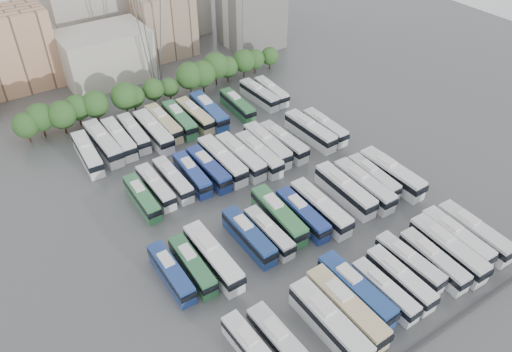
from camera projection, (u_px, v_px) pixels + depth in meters
ground at (270, 204)px, 85.21m from camera, size 220.00×220.00×0.00m
parapet at (418, 345)px, 63.37m from camera, size 56.00×0.50×0.50m
tree_line at (157, 86)px, 109.72m from camera, size 63.59×7.81×8.02m
city_buildings at (82, 33)px, 124.36m from camera, size 102.00×35.00×20.00m
electricity_pylon at (147, 8)px, 107.46m from camera, size 9.00×6.91×33.83m
bus_r0_s1 at (254, 351)px, 61.10m from camera, size 2.92×11.35×3.53m
bus_r0_s2 at (283, 345)px, 61.53m from camera, size 3.16×12.39×3.86m
bus_r0_s4 at (330, 323)px, 63.84m from camera, size 3.14×13.70×4.29m
bus_r0_s5 at (346, 308)px, 65.66m from camera, size 3.21×13.72×4.29m
bus_r0_s6 at (356, 290)px, 68.13m from camera, size 3.21×13.21×4.12m
bus_r0_s7 at (384, 291)px, 68.42m from camera, size 2.66×11.13×3.48m
bus_r0_s8 at (400, 279)px, 69.98m from camera, size 2.59×11.62×3.64m
bus_r0_s9 at (409, 262)px, 72.40m from camera, size 2.94×11.59×3.61m
bus_r0_s10 at (433, 260)px, 72.67m from camera, size 3.02×11.90×3.71m
bus_r0_s11 at (448, 249)px, 74.12m from camera, size 3.34×13.41×4.18m
bus_r0_s12 at (456, 238)px, 76.15m from camera, size 3.10×12.51×3.90m
bus_r0_s13 at (474, 232)px, 77.01m from camera, size 3.06×12.94×4.04m
bus_r1_s0 at (171, 273)px, 70.92m from camera, size 2.46×11.26×3.53m
bus_r1_s1 at (192, 265)px, 71.99m from camera, size 2.70×11.43×3.57m
bus_r1_s2 at (213, 257)px, 72.85m from camera, size 3.03×13.41×4.20m
bus_r1_s4 at (249, 236)px, 76.53m from camera, size 2.70×12.11×3.79m
bus_r1_s5 at (269, 232)px, 77.41m from camera, size 2.51×10.95×3.43m
bus_r1_s6 at (279, 215)px, 80.01m from camera, size 3.43×13.17×4.10m
bus_r1_s7 at (302, 214)px, 80.49m from camera, size 2.79×11.94×3.73m
bus_r1_s8 at (320, 208)px, 81.48m from camera, size 2.89×13.12×4.11m
bus_r1_s10 at (345, 190)px, 85.02m from camera, size 3.13×13.31×4.16m
bus_r1_s11 at (364, 185)px, 86.00m from camera, size 3.03×13.25×4.15m
bus_r1_s12 at (373, 177)px, 88.28m from camera, size 3.04×11.69×3.64m
bus_r1_s13 at (392, 173)px, 88.58m from camera, size 3.17×13.67×4.28m
bus_r2_s1 at (142, 198)px, 83.91m from camera, size 2.57×11.23×3.51m
bus_r2_s2 at (156, 187)px, 86.17m from camera, size 2.64×11.41×3.57m
bus_r2_s3 at (173, 179)px, 87.71m from camera, size 2.61×11.58×3.63m
bus_r2_s4 at (192, 174)px, 88.94m from camera, size 3.01×11.66×3.63m
bus_r2_s5 at (209, 169)px, 90.04m from camera, size 2.89×12.31×3.85m
bus_r2_s6 at (222, 160)px, 91.70m from camera, size 3.05×13.64×4.27m
bus_r2_s7 at (240, 156)px, 92.76m from camera, size 3.24×13.37×4.17m
bus_r2_s8 at (259, 154)px, 93.43m from camera, size 2.80×12.77×4.01m
bus_r2_s9 at (267, 145)px, 95.71m from camera, size 3.21×13.27×4.14m
bus_r2_s10 at (283, 142)px, 96.79m from camera, size 3.31×12.63×3.93m
bus_r2_s12 at (310, 131)px, 99.73m from camera, size 3.39×13.24×4.12m
bus_r2_s13 at (325, 127)px, 101.26m from camera, size 2.58×11.81×3.70m
bus_r3_s0 at (88, 154)px, 93.64m from camera, size 3.39×12.71×3.95m
bus_r3_s1 at (103, 143)px, 96.20m from camera, size 3.36×13.76×4.29m
bus_r3_s2 at (119, 139)px, 97.62m from camera, size 2.81×12.67×3.97m
bus_r3_s3 at (134, 133)px, 99.39m from camera, size 3.02×12.12×3.78m
bus_r3_s4 at (153, 131)px, 99.45m from camera, size 2.97×13.49×4.23m
bus_r3_s5 at (163, 123)px, 102.12m from camera, size 2.86×12.65×3.96m
bus_r3_s6 at (179, 119)px, 103.31m from camera, size 3.18×12.56×3.91m
bus_r3_s7 at (195, 115)px, 104.67m from camera, size 3.04×12.31×3.84m
bus_r3_s8 at (209, 111)px, 105.73m from camera, size 3.50×13.47×4.19m
bus_r3_s10 at (237, 105)px, 108.17m from camera, size 3.06×11.87×3.70m
bus_r3_s12 at (259, 94)px, 111.84m from camera, size 3.17×12.07×3.75m
bus_r3_s13 at (271, 91)px, 113.27m from camera, size 2.84×11.31×3.52m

